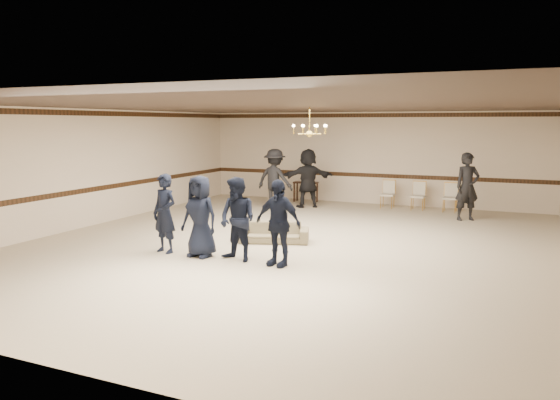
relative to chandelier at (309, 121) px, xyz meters
The scene contains 16 objects.
room 1.62m from the chandelier, 90.00° to the right, with size 12.01×14.01×3.21m.
chair_rail 6.27m from the chandelier, 90.00° to the left, with size 12.00×0.02×0.14m, color #371F10.
crown_molding 5.99m from the chandelier, 90.00° to the left, with size 12.00×0.02×0.14m, color #371F10.
chandelier is the anchor object (origin of this frame).
boy_a 4.17m from the chandelier, 128.55° to the right, with size 0.63×0.41×1.73m, color black.
boy_b 3.75m from the chandelier, 115.73° to the right, with size 0.85×0.55×1.73m, color black.
boy_c 3.52m from the chandelier, 99.47° to the right, with size 0.84×0.66×1.73m, color black.
boy_d 3.52m from the chandelier, 81.56° to the right, with size 1.01×0.42×1.73m, color black.
settee 2.86m from the chandelier, 117.43° to the right, with size 1.64×0.64×0.48m, color #6F654A.
adult_left 4.82m from the chandelier, 125.39° to the left, with size 1.27×0.73×1.97m, color black.
adult_mid 4.99m from the chandelier, 111.13° to the left, with size 1.83×0.58×1.97m, color black.
adult_right 5.54m from the chandelier, 48.73° to the left, with size 0.72×0.47×1.97m, color black.
banquet_chair_left 5.81m from the chandelier, 80.89° to the left, with size 0.44×0.44×0.91m, color beige, non-canonical shape.
banquet_chair_mid 6.04m from the chandelier, 70.61° to the left, with size 0.44×0.44×0.91m, color beige, non-canonical shape.
banquet_chair_right 6.42m from the chandelier, 61.48° to the left, with size 0.44×0.44×0.91m, color beige, non-canonical shape.
console_table 6.35m from the chandelier, 111.75° to the left, with size 0.87×0.37×0.73m, color black.
Camera 1 is at (4.61, -11.26, 2.82)m, focal length 34.04 mm.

